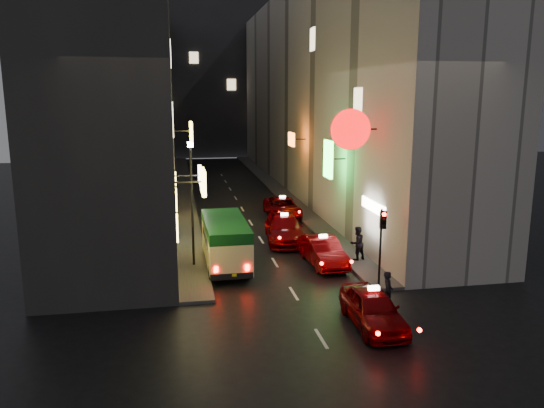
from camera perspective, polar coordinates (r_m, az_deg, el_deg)
ground at (r=16.43m, az=9.31°, el=-20.12°), size 120.00×120.00×0.00m
building_left at (r=47.19m, az=-14.42°, el=11.76°), size 7.55×52.00×18.00m
building_right at (r=48.84m, az=5.08°, el=12.06°), size 8.37×52.00×18.00m
building_far at (r=79.29m, az=-7.01°, el=13.29°), size 30.00×10.00×22.00m
sidewalk_left at (r=47.87m, az=-9.41°, el=1.22°), size 1.50×52.00×0.15m
sidewalk_right at (r=48.74m, az=0.63°, el=1.56°), size 1.50×52.00×0.15m
minibus at (r=26.83m, az=-5.04°, el=-3.63°), size 2.07×5.77×2.47m
taxi_near at (r=20.69m, az=10.81°, el=-10.65°), size 2.18×5.24×1.83m
taxi_second at (r=27.50m, az=5.50°, el=-4.84°), size 2.40×5.33×1.83m
taxi_third at (r=31.74m, az=1.33°, el=-2.41°), size 2.88×5.89×1.98m
taxi_far at (r=38.06m, az=1.13°, el=-0.20°), size 2.19×5.06×1.76m
pedestrian_crossing at (r=22.10m, az=12.36°, el=-8.91°), size 0.57×0.72×1.90m
pedestrian_sidewalk at (r=28.00m, az=9.15°, el=-3.94°), size 0.88×0.71×2.02m
traffic_light at (r=24.09m, az=11.76°, el=-2.84°), size 0.26×0.43×3.50m
lamp_post at (r=26.56m, az=-8.62°, el=0.91°), size 0.28×0.28×6.22m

